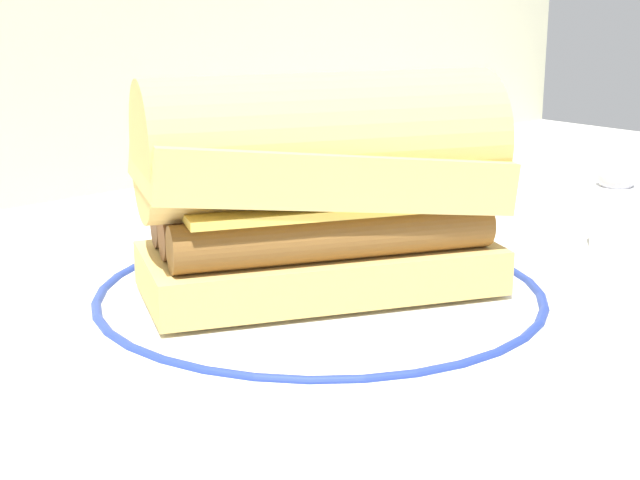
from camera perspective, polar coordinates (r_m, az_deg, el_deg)
name	(u,v)px	position (r m, az deg, el deg)	size (l,w,h in m)	color
ground_plane	(329,300)	(0.61, 0.53, -3.52)	(1.50, 1.50, 0.00)	beige
plate	(320,300)	(0.58, 0.00, -3.53)	(0.29, 0.29, 0.01)	white
sausage_sandwich	(320,183)	(0.56, 0.00, 3.34)	(0.23, 0.17, 0.13)	#DCB764
salt_shaker	(614,204)	(0.74, 16.85, 2.03)	(0.03, 0.03, 0.07)	white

